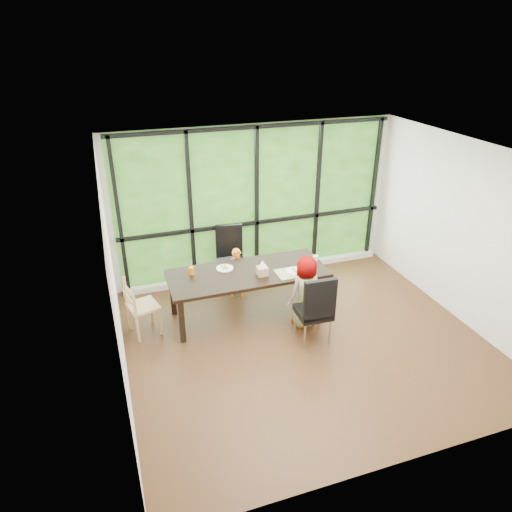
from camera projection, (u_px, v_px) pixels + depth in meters
name	position (u px, v px, depth m)	size (l,w,h in m)	color
ground	(305.00, 340.00, 6.72)	(5.00, 5.00, 0.00)	black
back_wall	(256.00, 203.00, 8.04)	(5.00, 5.00, 0.00)	silver
foliage_backdrop	(256.00, 203.00, 8.02)	(4.80, 0.02, 2.65)	#225015
window_mullions	(257.00, 204.00, 7.98)	(4.80, 0.06, 2.65)	black
window_sill	(257.00, 271.00, 8.53)	(4.80, 0.12, 0.10)	silver
dining_table	(248.00, 293.00, 7.19)	(2.41, 0.97, 0.75)	black
chair_window_leather	(230.00, 258.00, 7.91)	(0.46, 0.46, 1.08)	black
chair_interior_leather	(313.00, 307.00, 6.52)	(0.46, 0.46, 1.08)	black
chair_end_beech	(143.00, 306.00, 6.72)	(0.42, 0.40, 0.90)	tan
child_toddler	(237.00, 273.00, 7.66)	(0.32, 0.21, 0.87)	orange
child_older	(305.00, 292.00, 6.85)	(0.55, 0.36, 1.13)	gray
placemat	(292.00, 273.00, 6.99)	(0.48, 0.35, 0.01)	tan
plate_far	(225.00, 268.00, 7.11)	(0.26, 0.26, 0.02)	white
plate_near	(295.00, 271.00, 7.03)	(0.26, 0.26, 0.02)	white
orange_cup	(192.00, 271.00, 6.93)	(0.07, 0.07, 0.12)	orange
green_cup	(313.00, 267.00, 7.02)	(0.08, 0.08, 0.13)	#64CF37
white_mug	(315.00, 258.00, 7.35)	(0.08, 0.08, 0.08)	white
tissue_box	(262.00, 271.00, 6.91)	(0.15, 0.15, 0.13)	tan
crepe_rolls_far	(225.00, 267.00, 7.10)	(0.10, 0.12, 0.04)	tan
crepe_rolls_near	(295.00, 270.00, 7.01)	(0.05, 0.12, 0.04)	tan
straw_white	(191.00, 265.00, 6.89)	(0.01, 0.01, 0.20)	white
straw_pink	(314.00, 261.00, 6.98)	(0.01, 0.01, 0.20)	pink
tissue	(262.00, 264.00, 6.86)	(0.12, 0.12, 0.11)	white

